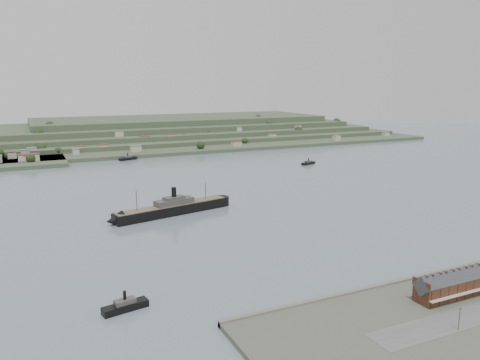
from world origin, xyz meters
name	(u,v)px	position (x,y,z in m)	size (l,w,h in m)	color
ground	(280,199)	(0.00, 0.00, 0.00)	(1400.00, 1400.00, 0.00)	slate
terrace_row	(473,279)	(-10.00, -168.02, 6.84)	(55.60, 9.80, 11.07)	#472519
far_peninsula	(164,132)	(27.91, 393.10, 11.88)	(760.00, 309.00, 30.00)	#374830
steamship	(169,209)	(-84.53, -5.58, 3.88)	(86.66, 27.68, 21.00)	black
tugboat	(125,306)	(-136.30, -122.40, 1.87)	(17.54, 7.54, 7.65)	black
ferry_west	(128,158)	(-62.16, 225.00, 1.83)	(20.94, 12.32, 7.59)	black
ferry_east	(308,163)	(100.81, 117.12, 1.61)	(18.38, 10.96, 6.67)	black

